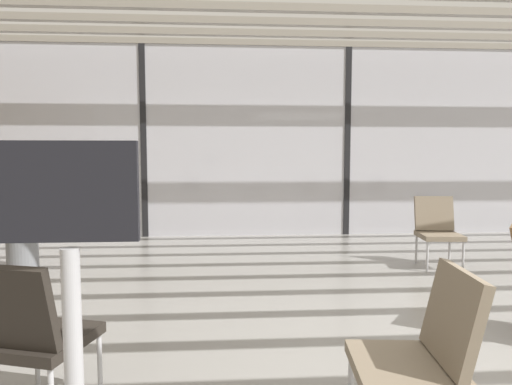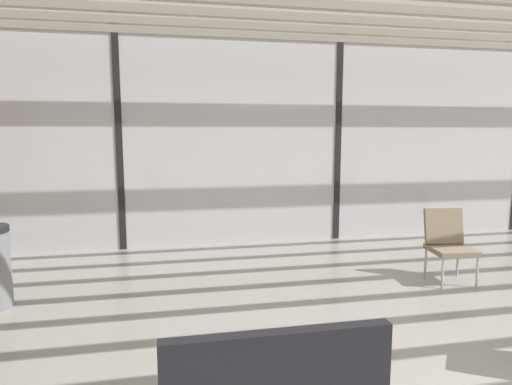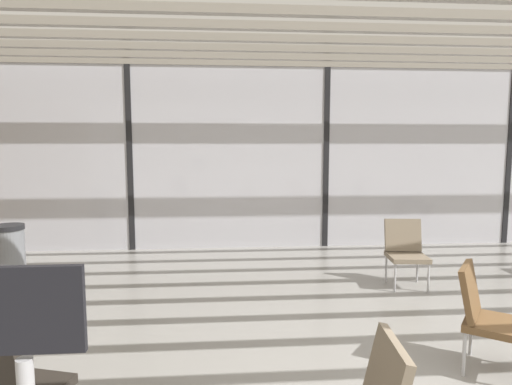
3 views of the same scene
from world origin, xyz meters
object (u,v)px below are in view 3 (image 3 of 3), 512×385
object	(u,v)px
parked_airplane	(338,142)
lounge_chair_1	(405,249)
lounge_chair_3	(486,312)
trash_bin	(10,258)

from	to	relation	value
parked_airplane	lounge_chair_1	world-z (taller)	parked_airplane
lounge_chair_3	trash_bin	bearing A→B (deg)	102.07
parked_airplane	lounge_chair_1	distance (m)	6.70
lounge_chair_1	trash_bin	distance (m)	5.13
parked_airplane	lounge_chair_3	bearing A→B (deg)	-97.11
parked_airplane	lounge_chair_3	size ratio (longest dim) A/B	14.90
lounge_chair_3	parked_airplane	bearing A→B (deg)	30.58
parked_airplane	lounge_chair_3	xyz separation A→B (m)	(-1.08, -8.66, -1.46)
trash_bin	lounge_chair_1	bearing A→B (deg)	-1.74
parked_airplane	trash_bin	xyz separation A→B (m)	(-5.94, -6.33, -1.52)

